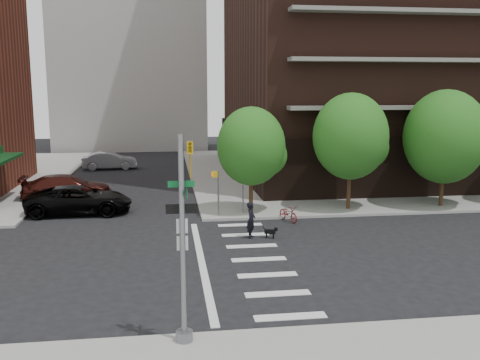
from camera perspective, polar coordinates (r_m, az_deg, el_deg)
The scene contains 14 objects.
ground at distance 23.28m, azimuth -5.36°, elevation -8.75°, with size 120.00×120.00×0.00m, color black.
sidewalk_ne at distance 50.86m, azimuth 17.08°, elevation 1.08°, with size 39.00×33.00×0.15m, color gray.
crosswalk at distance 23.47m, azimuth 0.09°, elevation -8.54°, with size 3.85×13.00×0.01m.
tree_a at distance 31.13m, azimuth 1.19°, elevation 3.62°, with size 4.00×4.00×5.90m.
tree_b at distance 32.57m, azimuth 11.71°, elevation 4.58°, with size 4.50×4.50×6.65m.
tree_c at distance 35.04m, azimuth 21.02°, elevation 4.32°, with size 5.00×5.00×6.80m.
traffic_signal at distance 15.31m, azimuth -6.01°, elevation -8.09°, with size 0.90×0.75×6.00m.
pedestrian_signal at distance 30.66m, azimuth -1.76°, elevation -0.62°, with size 2.18×0.67×2.60m.
parked_car_black at distance 33.05m, azimuth -16.77°, elevation -2.05°, with size 6.10×2.81×1.70m, color black.
parked_car_maroon at distance 37.47m, azimuth -17.99°, elevation -0.75°, with size 5.83×2.37×1.69m, color #38120E.
parked_car_silver at distance 50.53m, azimuth -13.76°, elevation 2.03°, with size 4.96×1.73×1.63m, color gray.
scooter at distance 30.15m, azimuth 5.18°, elevation -3.56°, with size 0.60×1.72×0.90m, color maroon.
dog_walker at distance 26.64m, azimuth 1.19°, elevation -4.29°, with size 0.43×0.66×1.81m, color black.
dog at distance 26.72m, azimuth 3.30°, elevation -5.51°, with size 0.66×0.35×0.55m.
Camera 1 is at (-0.88, -22.06, 7.38)m, focal length 40.00 mm.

